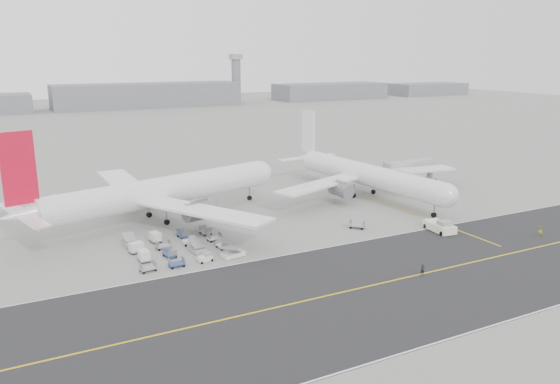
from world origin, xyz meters
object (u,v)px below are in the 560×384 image
pushback_tug (440,226)px  ground_crew_b (540,231)px  control_tower (236,77)px  ground_crew_a (423,270)px  airliner_a (158,192)px  airliner_b (365,174)px  jet_bridge (411,167)px

pushback_tug → ground_crew_b: bearing=-30.1°
pushback_tug → ground_crew_b: (13.59, -9.99, -0.05)m
control_tower → ground_crew_a: bearing=-107.6°
airliner_a → pushback_tug: airliner_a is taller
airliner_a → airliner_b: 46.03m
control_tower → ground_crew_a: size_ratio=18.40×
airliner_a → jet_bridge: size_ratio=3.54×
airliner_a → airliner_b: airliner_a is taller
pushback_tug → ground_crew_a: pushback_tug is taller
airliner_b → ground_crew_a: bearing=-121.4°
pushback_tug → airliner_a: bearing=151.7°
airliner_b → ground_crew_a: size_ratio=29.50×
ground_crew_a → ground_crew_b: bearing=27.8°
control_tower → ground_crew_b: (-59.83, -279.31, -15.35)m
airliner_b → control_tower: bearing=67.5°
ground_crew_b → airliner_b: bearing=-60.0°
control_tower → ground_crew_b: bearing=-102.1°
pushback_tug → ground_crew_a: (-16.48, -14.05, -0.10)m
airliner_a → ground_crew_b: bearing=-140.4°
jet_bridge → airliner_a: bearing=179.7°
control_tower → airliner_a: 266.74m
control_tower → airliner_a: control_tower is taller
airliner_a → ground_crew_a: (26.63, -43.67, -4.74)m
pushback_tug → ground_crew_a: bearing=-133.3°
jet_bridge → ground_crew_b: jet_bridge is taller
airliner_a → pushback_tug: 52.51m
control_tower → pushback_tug: 279.57m
airliner_a → ground_crew_a: size_ratio=32.36×
ground_crew_a → pushback_tug: bearing=60.6°
control_tower → ground_crew_b: size_ratio=17.37×
airliner_a → jet_bridge: airliner_a is taller
control_tower → jet_bridge: (-53.17, -237.17, -12.18)m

